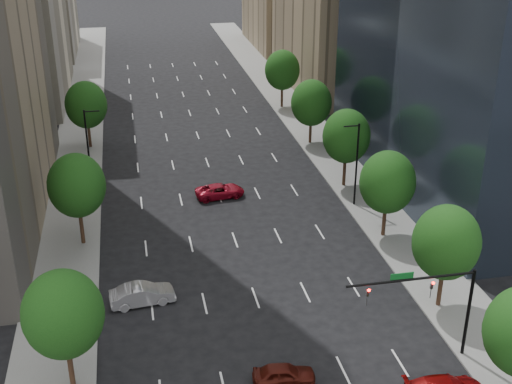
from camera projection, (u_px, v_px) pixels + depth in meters
sidewalk_left at (72, 208)px, 69.31m from camera, size 6.00×200.00×0.15m
sidewalk_right at (356, 184)px, 74.83m from camera, size 6.00×200.00×0.15m
filler_left at (36, 7)px, 131.76m from camera, size 14.00×26.00×18.00m
filler_right at (286, 6)px, 138.41m from camera, size 14.00×26.00×16.00m
tree_right_1 at (446, 242)px, 50.79m from camera, size 5.20×5.20×8.75m
tree_right_2 at (387, 182)px, 61.57m from camera, size 5.20×5.20×8.61m
tree_right_3 at (346, 136)px, 72.16m from camera, size 5.20×5.20×8.89m
tree_right_4 at (311, 103)px, 84.83m from camera, size 5.20×5.20×8.46m
tree_right_5 at (282, 70)px, 99.00m from camera, size 5.20×5.20×8.75m
tree_left_0 at (63, 314)px, 42.23m from camera, size 5.20×5.20×8.75m
tree_left_1 at (77, 186)px, 60.00m from camera, size 5.20×5.20×8.97m
tree_left_2 at (86, 105)px, 83.32m from camera, size 5.20×5.20×8.68m
streetlight_rn at (356, 163)px, 68.03m from camera, size 1.70×0.20×9.00m
streetlight_ln at (88, 147)px, 72.16m from camera, size 1.70×0.20×9.00m
traffic_signal at (437, 297)px, 45.05m from camera, size 9.12×0.40×7.38m
car_maroon at (284, 374)px, 44.60m from camera, size 4.37×2.16×1.43m
car_silver at (142, 294)px, 53.16m from camera, size 5.31×2.38×1.69m
car_red_far at (220, 191)px, 71.64m from camera, size 5.50×3.04×1.46m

